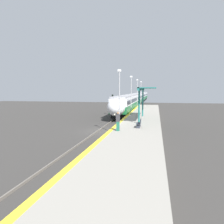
{
  "coord_description": "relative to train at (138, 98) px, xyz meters",
  "views": [
    {
      "loc": [
        5.96,
        -24.87,
        4.9
      ],
      "look_at": [
        0.54,
        1.84,
        2.13
      ],
      "focal_mm": 35.0,
      "sensor_mm": 36.0,
      "label": 1
    }
  ],
  "objects": [
    {
      "name": "rail_right",
      "position": [
        0.72,
        -47.6,
        -2.09
      ],
      "size": [
        0.08,
        90.0,
        0.15
      ],
      "primitive_type": "cube",
      "color": "slate",
      "rests_on": "ground_plane"
    },
    {
      "name": "person_waiting",
      "position": [
        2.48,
        -52.53,
        -0.16
      ],
      "size": [
        0.36,
        0.24,
        1.81
      ],
      "color": "#1E604C",
      "rests_on": "platform_right"
    },
    {
      "name": "rail_left",
      "position": [
        -0.72,
        -47.6,
        -2.09
      ],
      "size": [
        0.08,
        90.0,
        0.15
      ],
      "primitive_type": "cube",
      "color": "slate",
      "rests_on": "ground_plane"
    },
    {
      "name": "ground_plane",
      "position": [
        0.0,
        -47.6,
        -2.16
      ],
      "size": [
        120.0,
        120.0,
        0.0
      ],
      "primitive_type": "plane",
      "color": "#383533"
    },
    {
      "name": "lamppost_far",
      "position": [
        2.09,
        -27.24,
        2.29
      ],
      "size": [
        0.36,
        0.2,
        6.01
      ],
      "color": "#9E9EA3",
      "rests_on": "platform_right"
    },
    {
      "name": "lamppost_near",
      "position": [
        2.09,
        -49.46,
        2.29
      ],
      "size": [
        0.36,
        0.2,
        6.01
      ],
      "color": "#9E9EA3",
      "rests_on": "platform_right"
    },
    {
      "name": "lamppost_mid",
      "position": [
        2.09,
        -38.35,
        2.29
      ],
      "size": [
        0.36,
        0.2,
        6.01
      ],
      "color": "#9E9EA3",
      "rests_on": "platform_right"
    },
    {
      "name": "lamppost_farthest",
      "position": [
        2.09,
        -16.13,
        2.29
      ],
      "size": [
        0.36,
        0.2,
        6.01
      ],
      "color": "#9E9EA3",
      "rests_on": "platform_right"
    },
    {
      "name": "railway_signal",
      "position": [
        -2.31,
        -31.21,
        0.3
      ],
      "size": [
        0.28,
        0.28,
        4.0
      ],
      "color": "#59595E",
      "rests_on": "ground_plane"
    },
    {
      "name": "train",
      "position": [
        0.0,
        0.0,
        0.0
      ],
      "size": [
        2.9,
        83.17,
        3.78
      ],
      "color": "black",
      "rests_on": "ground_plane"
    },
    {
      "name": "station_canopy",
      "position": [
        4.62,
        -44.04,
        2.72
      ],
      "size": [
        2.02,
        9.92,
        4.14
      ],
      "color": "#1E6B66",
      "rests_on": "platform_right"
    },
    {
      "name": "platform_bench",
      "position": [
        4.31,
        -50.22,
        -0.65
      ],
      "size": [
        0.44,
        1.43,
        0.89
      ],
      "color": "#2D333D",
      "rests_on": "platform_right"
    },
    {
      "name": "platform_right",
      "position": [
        4.03,
        -47.6,
        -1.64
      ],
      "size": [
        4.96,
        64.0,
        1.06
      ],
      "color": "gray",
      "rests_on": "ground_plane"
    }
  ]
}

